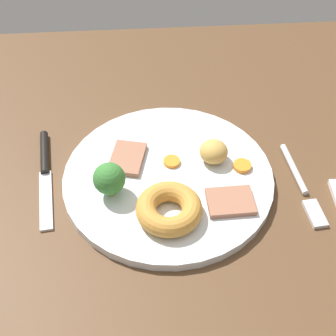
# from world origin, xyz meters

# --- Properties ---
(dining_table) EXTENTS (1.20, 0.84, 0.04)m
(dining_table) POSITION_xyz_m (0.00, 0.00, 0.02)
(dining_table) COLOR brown
(dining_table) RESTS_ON ground
(dinner_plate) EXTENTS (0.29, 0.29, 0.01)m
(dinner_plate) POSITION_xyz_m (-0.04, -0.00, 0.04)
(dinner_plate) COLOR white
(dinner_plate) RESTS_ON dining_table
(meat_slice_main) EXTENTS (0.06, 0.07, 0.01)m
(meat_slice_main) POSITION_xyz_m (0.02, -0.03, 0.05)
(meat_slice_main) COLOR #9E664C
(meat_slice_main) RESTS_ON dinner_plate
(meat_slice_under) EXTENTS (0.06, 0.05, 0.01)m
(meat_slice_under) POSITION_xyz_m (-0.12, 0.06, 0.05)
(meat_slice_under) COLOR #9E664C
(meat_slice_under) RESTS_ON dinner_plate
(yorkshire_pudding) EXTENTS (0.09, 0.09, 0.03)m
(yorkshire_pudding) POSITION_xyz_m (-0.03, 0.07, 0.06)
(yorkshire_pudding) COLOR #C68938
(yorkshire_pudding) RESTS_ON dinner_plate
(roast_potato_left) EXTENTS (0.05, 0.05, 0.03)m
(roast_potato_left) POSITION_xyz_m (-0.10, -0.02, 0.07)
(roast_potato_left) COLOR tan
(roast_potato_left) RESTS_ON dinner_plate
(carrot_coin_front) EXTENTS (0.03, 0.03, 0.01)m
(carrot_coin_front) POSITION_xyz_m (-0.14, -0.01, 0.05)
(carrot_coin_front) COLOR orange
(carrot_coin_front) RESTS_ON dinner_plate
(carrot_coin_back) EXTENTS (0.02, 0.02, 0.01)m
(carrot_coin_back) POSITION_xyz_m (-0.04, -0.02, 0.05)
(carrot_coin_back) COLOR orange
(carrot_coin_back) RESTS_ON dinner_plate
(broccoli_floret) EXTENTS (0.04, 0.04, 0.05)m
(broccoli_floret) POSITION_xyz_m (0.04, 0.03, 0.08)
(broccoli_floret) COLOR #8CB766
(broccoli_floret) RESTS_ON dinner_plate
(fork) EXTENTS (0.03, 0.15, 0.01)m
(fork) POSITION_xyz_m (-0.22, 0.03, 0.04)
(fork) COLOR silver
(fork) RESTS_ON dining_table
(knife) EXTENTS (0.04, 0.19, 0.01)m
(knife) POSITION_xyz_m (0.14, -0.03, 0.04)
(knife) COLOR black
(knife) RESTS_ON dining_table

